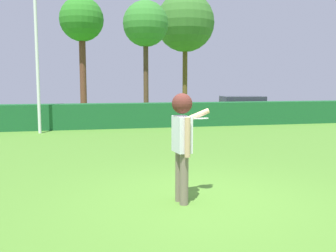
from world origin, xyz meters
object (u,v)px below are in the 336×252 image
lamppost (36,44)px  frisbee (200,118)px  parked_car_green (242,106)px  maple_tree (82,21)px  oak_tree (185,23)px  person (183,134)px  willow_tree (146,25)px

lamppost → frisbee: bearing=-68.8°
parked_car_green → maple_tree: (-8.41, 7.41, 5.40)m
maple_tree → parked_car_green: bearing=-41.4°
maple_tree → oak_tree: oak_tree is taller
frisbee → oak_tree: (5.08, 19.33, 4.72)m
oak_tree → maple_tree: bearing=171.5°
person → willow_tree: (1.90, 14.80, 3.97)m
parked_car_green → oak_tree: size_ratio=0.54×
willow_tree → oak_tree: 6.04m
frisbee → maple_tree: (-1.85, 20.36, 4.73)m
person → maple_tree: size_ratio=0.23×
parked_car_green → maple_tree: maple_tree is taller
lamppost → parked_car_green: lamppost is taller
oak_tree → person: bearing=-105.6°
lamppost → oak_tree: oak_tree is taller
maple_tree → willow_tree: bearing=-59.9°
maple_tree → frisbee: bearing=-84.8°
willow_tree → lamppost: bearing=-134.0°
willow_tree → frisbee: bearing=-96.0°
person → frisbee: size_ratio=6.51×
maple_tree → willow_tree: (3.37, -5.82, -0.98)m
willow_tree → oak_tree: oak_tree is taller
person → lamppost: 10.30m
willow_tree → oak_tree: size_ratio=0.79×
person → parked_car_green: person is taller
lamppost → maple_tree: (1.73, 11.11, 2.65)m
parked_car_green → willow_tree: size_ratio=0.68×
maple_tree → oak_tree: size_ratio=0.95×
frisbee → oak_tree: bearing=75.3°
maple_tree → oak_tree: 7.01m
person → lamppost: lamppost is taller
parked_car_green → willow_tree: 6.89m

